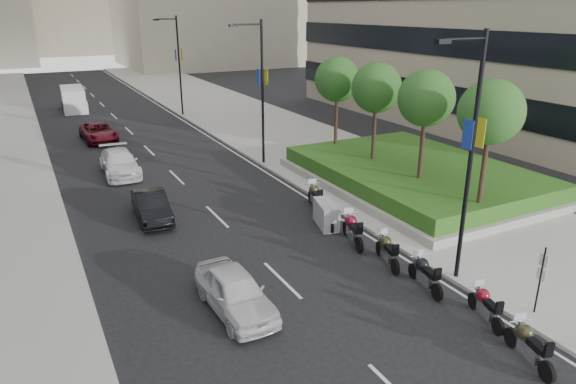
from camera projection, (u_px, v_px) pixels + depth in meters
ground at (379, 324)px, 16.55m from camera, size 160.00×160.00×0.00m
sidewalk_right at (254, 122)px, 45.47m from camera, size 10.00×100.00×0.15m
lane_edge at (197, 129)px, 43.17m from camera, size 0.12×100.00×0.01m
lane_centre at (134, 136)px, 40.90m from camera, size 0.12×100.00×0.01m
planter at (414, 181)px, 29.13m from camera, size 10.00×14.00×0.40m
hedge at (415, 171)px, 28.93m from camera, size 9.40×13.40×0.80m
tree_0 at (491, 113)px, 21.76m from camera, size 2.80×2.80×6.30m
tree_1 at (426, 99)px, 25.10m from camera, size 2.80×2.80×6.30m
tree_2 at (377, 88)px, 28.43m from camera, size 2.80×2.80×6.30m
tree_3 at (337, 80)px, 31.77m from camera, size 2.80×2.80×6.30m
lamp_post_0 at (468, 149)px, 17.48m from camera, size 2.34×0.45×9.00m
lamp_post_1 at (260, 86)px, 31.65m from camera, size 2.34×0.45×9.00m
lamp_post_2 at (177, 61)px, 46.66m from camera, size 2.34×0.45×9.00m
parking_sign at (541, 277)px, 16.49m from camera, size 0.06×0.32×2.50m
motorcycle_0 at (529, 345)px, 14.57m from camera, size 0.85×2.13×1.09m
motorcycle_1 at (486, 306)px, 16.55m from camera, size 0.85×2.01×1.03m
motorcycle_2 at (425, 274)px, 18.46m from camera, size 0.73×2.18×1.09m
motorcycle_3 at (387, 250)px, 20.23m from camera, size 0.87×2.17×1.10m
motorcycle_4 at (353, 230)px, 22.01m from camera, size 0.93×2.36×1.20m
motorcycle_5 at (326, 215)px, 23.78m from camera, size 1.25×2.05×1.16m
motorcycle_6 at (315, 197)px, 25.88m from camera, size 0.90×2.33×1.18m
car_a at (235, 292)px, 17.06m from camera, size 1.81×4.24×1.43m
car_b at (152, 206)px, 24.54m from camera, size 1.68×4.16×1.34m
car_c at (120, 163)px, 31.21m from camera, size 2.23×5.08×1.45m
car_d at (99, 132)px, 39.15m from camera, size 2.48×4.97×1.35m
delivery_van at (74, 100)px, 50.51m from camera, size 2.31×5.46×2.25m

